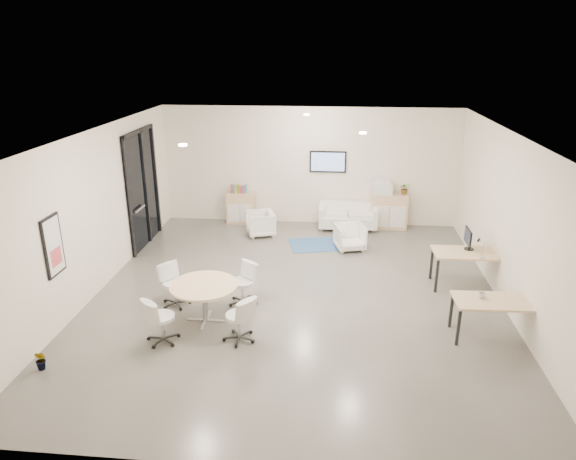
# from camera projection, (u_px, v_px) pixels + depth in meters

# --- Properties ---
(room_shell) EXTENTS (9.60, 10.60, 4.80)m
(room_shell) POSITION_uv_depth(u_px,v_px,m) (296.00, 220.00, 9.74)
(room_shell) COLOR #56544E
(room_shell) RESTS_ON ground
(glass_door) EXTENTS (0.09, 1.90, 2.85)m
(glass_door) POSITION_uv_depth(u_px,v_px,m) (143.00, 185.00, 12.47)
(glass_door) COLOR black
(glass_door) RESTS_ON room_shell
(artwork) EXTENTS (0.05, 0.54, 1.04)m
(artwork) POSITION_uv_depth(u_px,v_px,m) (53.00, 246.00, 8.62)
(artwork) COLOR black
(artwork) RESTS_ON room_shell
(wall_tv) EXTENTS (0.98, 0.06, 0.58)m
(wall_tv) POSITION_uv_depth(u_px,v_px,m) (328.00, 162.00, 13.82)
(wall_tv) COLOR black
(wall_tv) RESTS_ON room_shell
(ceiling_spots) EXTENTS (3.14, 4.14, 0.03)m
(ceiling_spots) POSITION_uv_depth(u_px,v_px,m) (290.00, 129.00, 10.00)
(ceiling_spots) COLOR #FFEAC6
(ceiling_spots) RESTS_ON room_shell
(sideboard_left) EXTENTS (0.77, 0.40, 0.86)m
(sideboard_left) POSITION_uv_depth(u_px,v_px,m) (241.00, 208.00, 14.31)
(sideboard_left) COLOR #DDBB85
(sideboard_left) RESTS_ON room_shell
(sideboard_right) EXTENTS (0.96, 0.47, 0.96)m
(sideboard_right) POSITION_uv_depth(u_px,v_px,m) (389.00, 211.00, 13.90)
(sideboard_right) COLOR #DDBB85
(sideboard_right) RESTS_ON room_shell
(books) EXTENTS (0.45, 0.14, 0.22)m
(books) POSITION_uv_depth(u_px,v_px,m) (239.00, 189.00, 14.13)
(books) COLOR red
(books) RESTS_ON sideboard_left
(printer) EXTENTS (0.55, 0.47, 0.37)m
(printer) POSITION_uv_depth(u_px,v_px,m) (382.00, 187.00, 13.69)
(printer) COLOR white
(printer) RESTS_ON sideboard_right
(loveseat) EXTENTS (1.56, 0.80, 0.58)m
(loveseat) POSITION_uv_depth(u_px,v_px,m) (348.00, 217.00, 13.92)
(loveseat) COLOR white
(loveseat) RESTS_ON room_shell
(blue_rug) EXTENTS (1.66, 1.29, 0.01)m
(blue_rug) POSITION_uv_depth(u_px,v_px,m) (320.00, 244.00, 12.87)
(blue_rug) COLOR #325699
(blue_rug) RESTS_ON room_shell
(armchair_left) EXTENTS (0.81, 0.84, 0.70)m
(armchair_left) POSITION_uv_depth(u_px,v_px,m) (261.00, 222.00, 13.40)
(armchair_left) COLOR white
(armchair_left) RESTS_ON room_shell
(armchair_right) EXTENTS (0.81, 0.78, 0.69)m
(armchair_right) POSITION_uv_depth(u_px,v_px,m) (350.00, 236.00, 12.47)
(armchair_right) COLOR white
(armchair_right) RESTS_ON room_shell
(desk_rear) EXTENTS (1.51, 0.79, 0.77)m
(desk_rear) POSITION_uv_depth(u_px,v_px,m) (470.00, 256.00, 10.41)
(desk_rear) COLOR #DDBB85
(desk_rear) RESTS_ON room_shell
(desk_front) EXTENTS (1.39, 0.73, 0.71)m
(desk_front) POSITION_uv_depth(u_px,v_px,m) (495.00, 304.00, 8.59)
(desk_front) COLOR #DDBB85
(desk_front) RESTS_ON room_shell
(monitor) EXTENTS (0.20, 0.50, 0.44)m
(monitor) POSITION_uv_depth(u_px,v_px,m) (468.00, 239.00, 10.45)
(monitor) COLOR black
(monitor) RESTS_ON desk_rear
(round_table) EXTENTS (1.21, 1.21, 0.74)m
(round_table) POSITION_uv_depth(u_px,v_px,m) (204.00, 289.00, 9.10)
(round_table) COLOR #DDBB85
(round_table) RESTS_ON room_shell
(meeting_chairs) EXTENTS (2.25, 2.25, 0.82)m
(meeting_chairs) POSITION_uv_depth(u_px,v_px,m) (205.00, 301.00, 9.18)
(meeting_chairs) COLOR white
(meeting_chairs) RESTS_ON room_shell
(plant_cabinet) EXTENTS (0.29, 0.32, 0.24)m
(plant_cabinet) POSITION_uv_depth(u_px,v_px,m) (405.00, 190.00, 13.65)
(plant_cabinet) COLOR #3F7F3F
(plant_cabinet) RESTS_ON sideboard_right
(plant_floor) EXTENTS (0.31, 0.39, 0.15)m
(plant_floor) POSITION_uv_depth(u_px,v_px,m) (42.00, 365.00, 7.91)
(plant_floor) COLOR #3F7F3F
(plant_floor) RESTS_ON room_shell
(cup) EXTENTS (0.13, 0.11, 0.12)m
(cup) POSITION_uv_depth(u_px,v_px,m) (482.00, 295.00, 8.63)
(cup) COLOR white
(cup) RESTS_ON desk_front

